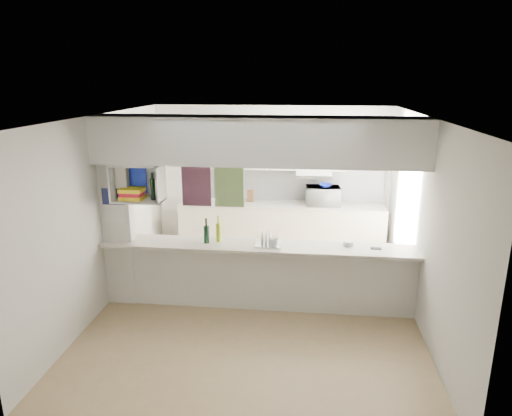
# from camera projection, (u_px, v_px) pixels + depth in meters

# --- Properties ---
(floor) EXTENTS (4.80, 4.80, 0.00)m
(floor) POSITION_uv_depth(u_px,v_px,m) (257.00, 307.00, 6.31)
(floor) COLOR #A0895D
(floor) RESTS_ON ground
(ceiling) EXTENTS (4.80, 4.80, 0.00)m
(ceiling) POSITION_uv_depth(u_px,v_px,m) (257.00, 116.00, 5.59)
(ceiling) COLOR white
(ceiling) RESTS_ON wall_back
(wall_back) EXTENTS (4.20, 0.00, 4.20)m
(wall_back) POSITION_uv_depth(u_px,v_px,m) (272.00, 179.00, 8.24)
(wall_back) COLOR silver
(wall_back) RESTS_ON floor
(wall_left) EXTENTS (0.00, 4.80, 4.80)m
(wall_left) POSITION_uv_depth(u_px,v_px,m) (103.00, 212.00, 6.18)
(wall_left) COLOR silver
(wall_left) RESTS_ON floor
(wall_right) EXTENTS (0.00, 4.80, 4.80)m
(wall_right) POSITION_uv_depth(u_px,v_px,m) (423.00, 223.00, 5.72)
(wall_right) COLOR silver
(wall_right) RESTS_ON floor
(servery_partition) EXTENTS (4.20, 0.50, 2.60)m
(servery_partition) POSITION_uv_depth(u_px,v_px,m) (244.00, 190.00, 5.87)
(servery_partition) COLOR silver
(servery_partition) RESTS_ON floor
(cubby_shelf) EXTENTS (0.65, 0.35, 0.50)m
(cubby_shelf) POSITION_uv_depth(u_px,v_px,m) (137.00, 185.00, 5.95)
(cubby_shelf) COLOR white
(cubby_shelf) RESTS_ON bulkhead
(kitchen_run) EXTENTS (3.60, 0.63, 2.24)m
(kitchen_run) POSITION_uv_depth(u_px,v_px,m) (279.00, 208.00, 8.10)
(kitchen_run) COLOR beige
(kitchen_run) RESTS_ON floor
(microwave) EXTENTS (0.61, 0.44, 0.32)m
(microwave) POSITION_uv_depth(u_px,v_px,m) (323.00, 196.00, 7.93)
(microwave) COLOR white
(microwave) RESTS_ON bench_top
(bowl) EXTENTS (0.22, 0.22, 0.06)m
(bowl) POSITION_uv_depth(u_px,v_px,m) (325.00, 185.00, 7.86)
(bowl) COLOR #0E21A1
(bowl) RESTS_ON microwave
(dish_rack) EXTENTS (0.38, 0.30, 0.20)m
(dish_rack) POSITION_uv_depth(u_px,v_px,m) (269.00, 239.00, 6.02)
(dish_rack) COLOR silver
(dish_rack) RESTS_ON breakfast_bar
(cup) EXTENTS (0.15, 0.15, 0.10)m
(cup) POSITION_uv_depth(u_px,v_px,m) (274.00, 242.00, 5.95)
(cup) COLOR white
(cup) RESTS_ON dish_rack
(wine_bottles) EXTENTS (0.23, 0.16, 0.36)m
(wine_bottles) POSITION_uv_depth(u_px,v_px,m) (213.00, 233.00, 6.12)
(wine_bottles) COLOR black
(wine_bottles) RESTS_ON breakfast_bar
(plastic_tubs) EXTENTS (0.49, 0.17, 0.07)m
(plastic_tubs) POSITION_uv_depth(u_px,v_px,m) (350.00, 244.00, 6.00)
(plastic_tubs) COLOR silver
(plastic_tubs) RESTS_ON breakfast_bar
(utensil_jar) EXTENTS (0.11, 0.11, 0.16)m
(utensil_jar) POSITION_uv_depth(u_px,v_px,m) (239.00, 197.00, 8.15)
(utensil_jar) COLOR black
(utensil_jar) RESTS_ON bench_top
(knife_block) EXTENTS (0.12, 0.10, 0.21)m
(knife_block) POSITION_uv_depth(u_px,v_px,m) (250.00, 196.00, 8.15)
(knife_block) COLOR #50341B
(knife_block) RESTS_ON bench_top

